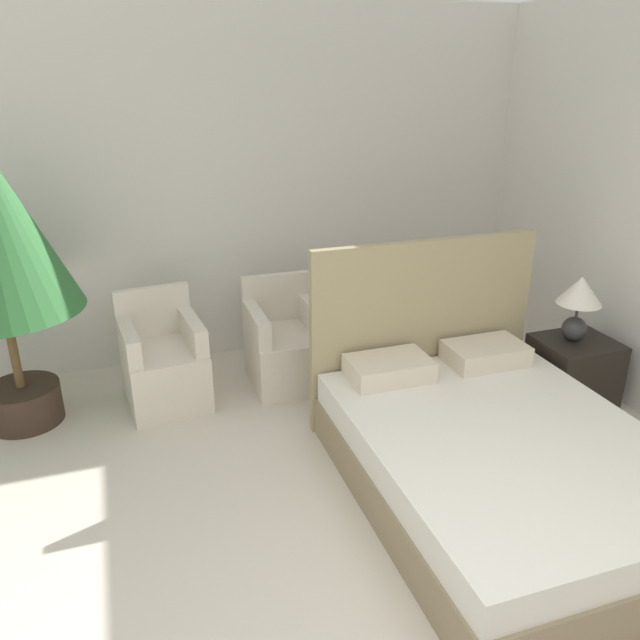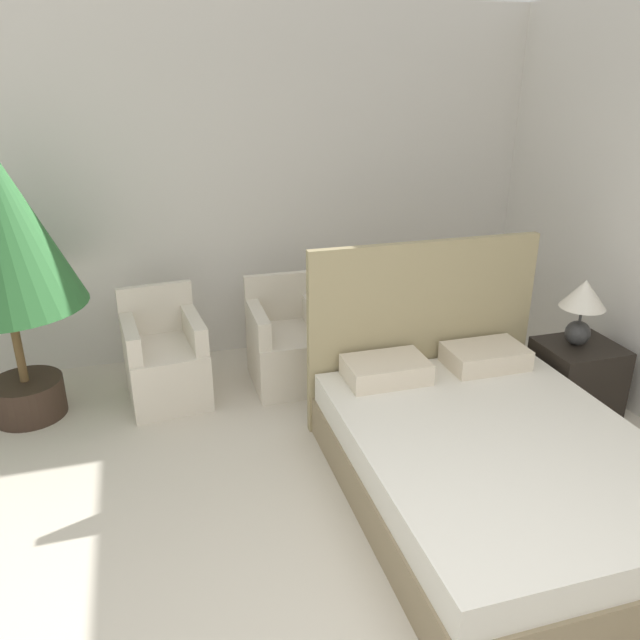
{
  "view_description": "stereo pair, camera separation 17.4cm",
  "coord_description": "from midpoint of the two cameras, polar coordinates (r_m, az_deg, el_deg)",
  "views": [
    {
      "loc": [
        -1.07,
        -1.23,
        2.4
      ],
      "look_at": [
        0.28,
        2.78,
        0.67
      ],
      "focal_mm": 35.0,
      "sensor_mm": 36.0,
      "label": 1
    },
    {
      "loc": [
        -0.9,
        -1.28,
        2.4
      ],
      "look_at": [
        0.28,
        2.78,
        0.67
      ],
      "focal_mm": 35.0,
      "sensor_mm": 36.0,
      "label": 2
    }
  ],
  "objects": [
    {
      "name": "wall_back",
      "position": [
        5.36,
        -5.48,
        11.95
      ],
      "size": [
        10.0,
        0.06,
        2.9
      ],
      "color": "silver",
      "rests_on": "ground_plane"
    },
    {
      "name": "armchair_near_window_left",
      "position": [
        4.89,
        -12.94,
        -3.92
      ],
      "size": [
        0.63,
        0.71,
        0.84
      ],
      "rotation": [
        0.0,
        0.0,
        0.1
      ],
      "color": "beige",
      "rests_on": "ground_plane"
    },
    {
      "name": "table_lamp",
      "position": [
        4.82,
        23.87,
        1.47
      ],
      "size": [
        0.32,
        0.32,
        0.49
      ],
      "color": "#333333",
      "rests_on": "nightstand"
    },
    {
      "name": "nightstand",
      "position": [
        5.03,
        23.27,
        -4.84
      ],
      "size": [
        0.55,
        0.49,
        0.52
      ],
      "color": "black",
      "rests_on": "ground_plane"
    },
    {
      "name": "bed",
      "position": [
        3.91,
        16.42,
        -11.78
      ],
      "size": [
        1.67,
        2.17,
        1.32
      ],
      "color": "#8C7A5B",
      "rests_on": "ground_plane"
    },
    {
      "name": "armchair_near_window_right",
      "position": [
        5.01,
        -1.99,
        -2.67
      ],
      "size": [
        0.57,
        0.66,
        0.84
      ],
      "rotation": [
        0.0,
        0.0,
        -0.01
      ],
      "color": "beige",
      "rests_on": "ground_plane"
    }
  ]
}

